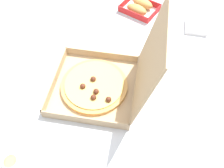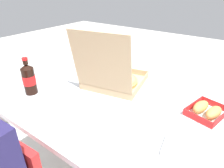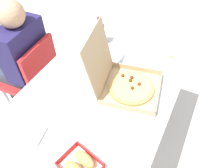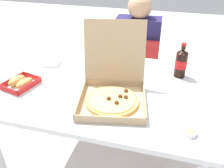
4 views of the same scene
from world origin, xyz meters
name	(u,v)px [view 4 (image 4 of 4)]	position (x,y,z in m)	size (l,w,h in m)	color
ground_plane	(106,168)	(0.00, 0.00, 0.00)	(10.00, 10.00, 0.00)	beige
dining_table	(105,96)	(0.00, 0.00, 0.66)	(1.27, 0.90, 0.74)	silver
chair	(136,73)	(0.08, 0.69, 0.48)	(0.42, 0.42, 0.83)	red
diner_person	(138,49)	(0.08, 0.75, 0.69)	(0.37, 0.42, 1.15)	#333847
pizza_box_open	(113,91)	(0.09, -0.13, 0.79)	(0.42, 0.48, 0.39)	tan
bread_side_box	(21,83)	(-0.48, -0.15, 0.76)	(0.19, 0.22, 0.06)	white
cola_bottle	(181,63)	(0.43, 0.23, 0.83)	(0.07, 0.07, 0.22)	black
paper_menu	(69,78)	(-0.24, 0.01, 0.74)	(0.21, 0.15, 0.00)	white
napkin_pile	(52,63)	(-0.44, 0.17, 0.75)	(0.11, 0.11, 0.02)	white
dipping_sauce_cup	(190,133)	(0.49, -0.32, 0.75)	(0.06, 0.06, 0.02)	white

